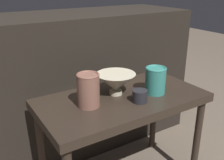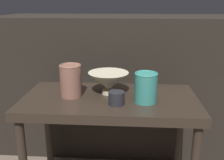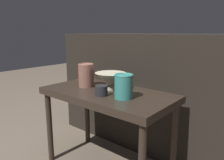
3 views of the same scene
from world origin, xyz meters
The scene contains 6 objects.
table centered at (0.00, 0.00, 0.45)m, with size 0.78×0.41×0.51m.
couch_backdrop centered at (0.00, 0.52, 0.42)m, with size 1.43×0.50×0.84m.
bowl centered at (-0.01, 0.04, 0.57)m, with size 0.19×0.19×0.10m.
vase_textured_left centered at (-0.18, 0.00, 0.59)m, with size 0.10×0.10×0.15m.
vase_colorful_right centered at (0.16, -0.05, 0.58)m, with size 0.10×0.10×0.13m.
cup centered at (0.03, -0.09, 0.54)m, with size 0.07×0.07×0.06m.
Camera 2 is at (0.09, -1.10, 0.93)m, focal length 42.00 mm.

